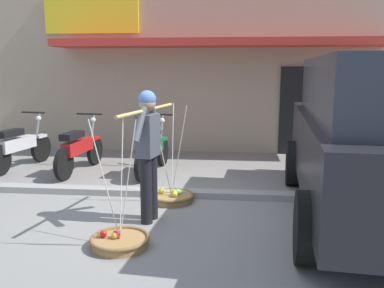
{
  "coord_description": "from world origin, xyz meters",
  "views": [
    {
      "loc": [
        0.94,
        -5.35,
        1.96
      ],
      "look_at": [
        0.34,
        0.6,
        0.85
      ],
      "focal_mm": 38.2,
      "sensor_mm": 36.0,
      "label": 1
    }
  ],
  "objects_px": {
    "fruit_basket_left_side": "(172,196)",
    "motorcycle_third_in_row": "(152,150)",
    "parked_truck": "(380,135)",
    "fruit_basket_right_side": "(120,240)",
    "motorcycle_second_in_row": "(79,149)",
    "motorcycle_nearest_shop": "(20,146)",
    "fruit_vendor": "(148,147)"
  },
  "relations": [
    {
      "from": "fruit_basket_left_side",
      "to": "parked_truck",
      "type": "height_order",
      "value": "parked_truck"
    },
    {
      "from": "fruit_vendor",
      "to": "parked_truck",
      "type": "height_order",
      "value": "parked_truck"
    },
    {
      "from": "motorcycle_second_in_row",
      "to": "parked_truck",
      "type": "distance_m",
      "value": 5.21
    },
    {
      "from": "fruit_basket_left_side",
      "to": "parked_truck",
      "type": "bearing_deg",
      "value": -10.08
    },
    {
      "from": "fruit_basket_right_side",
      "to": "parked_truck",
      "type": "bearing_deg",
      "value": 20.08
    },
    {
      "from": "motorcycle_nearest_shop",
      "to": "fruit_basket_right_side",
      "type": "bearing_deg",
      "value": -48.53
    },
    {
      "from": "parked_truck",
      "to": "motorcycle_nearest_shop",
      "type": "bearing_deg",
      "value": 160.05
    },
    {
      "from": "fruit_basket_left_side",
      "to": "motorcycle_second_in_row",
      "type": "xyz_separation_m",
      "value": [
        -2.0,
        1.55,
        0.38
      ]
    },
    {
      "from": "fruit_vendor",
      "to": "motorcycle_second_in_row",
      "type": "bearing_deg",
      "value": 127.89
    },
    {
      "from": "fruit_basket_left_side",
      "to": "motorcycle_second_in_row",
      "type": "bearing_deg",
      "value": 142.32
    },
    {
      "from": "fruit_basket_left_side",
      "to": "motorcycle_third_in_row",
      "type": "bearing_deg",
      "value": 110.65
    },
    {
      "from": "fruit_basket_left_side",
      "to": "fruit_basket_right_side",
      "type": "relative_size",
      "value": 1.0
    },
    {
      "from": "motorcycle_third_in_row",
      "to": "motorcycle_nearest_shop",
      "type": "bearing_deg",
      "value": 177.95
    },
    {
      "from": "motorcycle_nearest_shop",
      "to": "motorcycle_second_in_row",
      "type": "distance_m",
      "value": 1.28
    },
    {
      "from": "fruit_basket_right_side",
      "to": "parked_truck",
      "type": "relative_size",
      "value": 0.29
    },
    {
      "from": "fruit_vendor",
      "to": "motorcycle_third_in_row",
      "type": "distance_m",
      "value": 2.51
    },
    {
      "from": "fruit_vendor",
      "to": "parked_truck",
      "type": "relative_size",
      "value": 0.34
    },
    {
      "from": "motorcycle_second_in_row",
      "to": "parked_truck",
      "type": "bearing_deg",
      "value": -23.19
    },
    {
      "from": "parked_truck",
      "to": "fruit_basket_right_side",
      "type": "bearing_deg",
      "value": -159.92
    },
    {
      "from": "fruit_vendor",
      "to": "motorcycle_nearest_shop",
      "type": "height_order",
      "value": "fruit_vendor"
    },
    {
      "from": "fruit_basket_left_side",
      "to": "motorcycle_nearest_shop",
      "type": "relative_size",
      "value": 0.8
    },
    {
      "from": "fruit_basket_right_side",
      "to": "motorcycle_second_in_row",
      "type": "bearing_deg",
      "value": 117.7
    },
    {
      "from": "motorcycle_second_in_row",
      "to": "parked_truck",
      "type": "relative_size",
      "value": 0.37
    },
    {
      "from": "motorcycle_third_in_row",
      "to": "parked_truck",
      "type": "bearing_deg",
      "value": -31.94
    },
    {
      "from": "motorcycle_second_in_row",
      "to": "motorcycle_third_in_row",
      "type": "distance_m",
      "value": 1.4
    },
    {
      "from": "motorcycle_second_in_row",
      "to": "motorcycle_third_in_row",
      "type": "relative_size",
      "value": 1.0
    },
    {
      "from": "motorcycle_second_in_row",
      "to": "parked_truck",
      "type": "height_order",
      "value": "parked_truck"
    },
    {
      "from": "fruit_basket_left_side",
      "to": "fruit_basket_right_side",
      "type": "bearing_deg",
      "value": -101.92
    },
    {
      "from": "fruit_basket_right_side",
      "to": "parked_truck",
      "type": "height_order",
      "value": "parked_truck"
    },
    {
      "from": "motorcycle_nearest_shop",
      "to": "parked_truck",
      "type": "relative_size",
      "value": 0.36
    },
    {
      "from": "fruit_vendor",
      "to": "motorcycle_third_in_row",
      "type": "height_order",
      "value": "fruit_vendor"
    },
    {
      "from": "fruit_basket_left_side",
      "to": "parked_truck",
      "type": "xyz_separation_m",
      "value": [
        2.75,
        -0.49,
        1.06
      ]
    }
  ]
}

